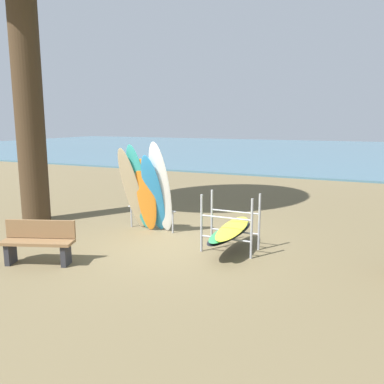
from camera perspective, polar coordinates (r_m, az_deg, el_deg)
name	(u,v)px	position (r m, az deg, el deg)	size (l,w,h in m)	color
ground_plane	(173,245)	(9.10, -2.77, -7.60)	(80.00, 80.00, 0.00)	brown
lake_water	(323,151)	(37.73, 18.27, 5.60)	(80.00, 36.00, 0.10)	#477084
leaning_board_pile	(146,191)	(9.92, -6.61, 0.11)	(1.43, 0.88, 2.31)	#C6B289
board_storage_rack	(231,230)	(8.62, 5.63, -5.40)	(1.15, 2.13, 1.25)	#9EA0A5
park_bench	(39,241)	(8.40, -21.15, -6.61)	(1.46, 0.87, 0.85)	#2D2D33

